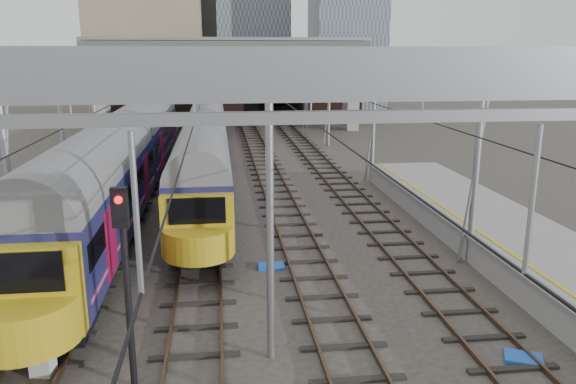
{
  "coord_description": "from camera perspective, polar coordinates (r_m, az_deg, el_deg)",
  "views": [
    {
      "loc": [
        -1.2,
        -11.25,
        7.8
      ],
      "look_at": [
        1.48,
        10.26,
        2.4
      ],
      "focal_mm": 35.0,
      "sensor_mm": 36.0,
      "label": 1
    }
  ],
  "objects": [
    {
      "name": "tracks",
      "position": [
        27.4,
        -4.31,
        -2.55
      ],
      "size": [
        14.4,
        80.0,
        0.22
      ],
      "color": "#4C3828",
      "rests_on": "ground"
    },
    {
      "name": "overhead_line",
      "position": [
        32.78,
        -5.12,
        11.78
      ],
      "size": [
        16.8,
        80.0,
        8.0
      ],
      "color": "gray",
      "rests_on": "ground"
    },
    {
      "name": "retaining_wall",
      "position": [
        63.33,
        -4.83,
        10.8
      ],
      "size": [
        28.0,
        2.75,
        9.0
      ],
      "color": "black",
      "rests_on": "ground"
    },
    {
      "name": "overbridge",
      "position": [
        57.26,
        -6.08,
        13.38
      ],
      "size": [
        28.0,
        3.0,
        9.25
      ],
      "color": "gray",
      "rests_on": "ground"
    },
    {
      "name": "train_main",
      "position": [
        48.94,
        -8.07,
        7.48
      ],
      "size": [
        2.61,
        60.32,
        4.55
      ],
      "color": "black",
      "rests_on": "ground"
    },
    {
      "name": "train_second",
      "position": [
        30.5,
        -16.08,
        3.49
      ],
      "size": [
        2.88,
        33.29,
        4.92
      ],
      "color": "black",
      "rests_on": "ground"
    },
    {
      "name": "signal_near_left",
      "position": [
        13.32,
        -16.22,
        -7.15
      ],
      "size": [
        0.37,
        0.47,
        4.96
      ],
      "rotation": [
        0.0,
        0.0,
        -0.11
      ],
      "color": "black",
      "rests_on": "ground"
    },
    {
      "name": "relay_cabinet",
      "position": [
        15.68,
        -23.74,
        -14.92
      ],
      "size": [
        0.59,
        0.52,
        1.05
      ],
      "primitive_type": "cube",
      "rotation": [
        0.0,
        0.0,
        -0.16
      ],
      "color": "silver",
      "rests_on": "ground"
    },
    {
      "name": "equip_cover_b",
      "position": [
        21.1,
        -1.71,
        -7.54
      ],
      "size": [
        0.99,
        0.71,
        0.11
      ],
      "primitive_type": "cube",
      "rotation": [
        0.0,
        0.0,
        -0.02
      ],
      "color": "blue",
      "rests_on": "ground"
    },
    {
      "name": "equip_cover_c",
      "position": [
        16.43,
        22.81,
        -15.31
      ],
      "size": [
        1.14,
        1.0,
        0.11
      ],
      "primitive_type": "cube",
      "rotation": [
        0.0,
        0.0,
        -0.43
      ],
      "color": "blue",
      "rests_on": "ground"
    }
  ]
}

